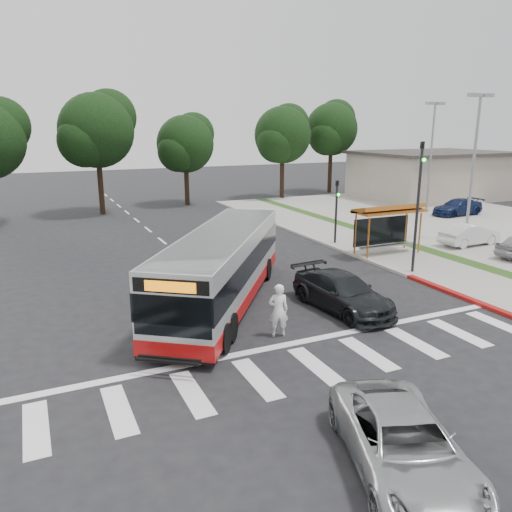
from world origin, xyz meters
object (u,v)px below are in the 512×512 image
silver_suv_south (404,445)px  pedestrian (278,310)px  dark_sedan (342,292)px  transit_bus (222,269)px

silver_suv_south → pedestrian: bearing=102.5°
pedestrian → dark_sedan: (3.53, 1.26, -0.23)m
dark_sedan → silver_suv_south: 9.81m
silver_suv_south → dark_sedan: bearing=82.4°
transit_bus → dark_sedan: bearing=3.6°
pedestrian → silver_suv_south: 7.57m
pedestrian → silver_suv_south: size_ratio=0.40×
transit_bus → dark_sedan: (4.15, -2.59, -0.79)m
dark_sedan → transit_bus: bearing=143.1°
transit_bus → silver_suv_south: size_ratio=2.42×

